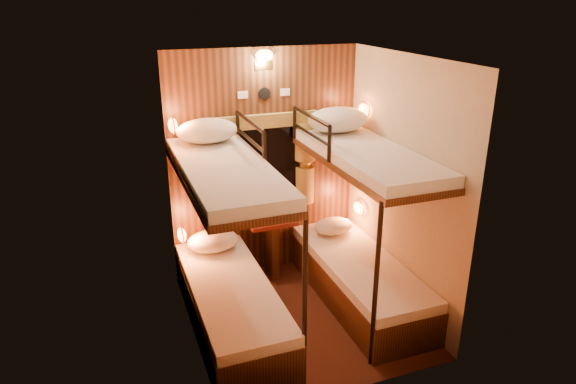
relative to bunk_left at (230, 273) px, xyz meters
name	(u,v)px	position (x,y,z in m)	size (l,w,h in m)	color
floor	(300,316)	(0.65, -0.07, -0.56)	(2.10, 2.10, 0.00)	#3C1810
ceiling	(303,58)	(0.65, -0.07, 1.84)	(2.10, 2.10, 0.00)	silver
wall_back	(264,164)	(0.65, 0.98, 0.64)	(2.40, 2.40, 0.00)	#C6B293
wall_front	(357,252)	(0.65, -1.12, 0.64)	(2.40, 2.40, 0.00)	#C6B293
wall_left	(187,215)	(-0.35, -0.07, 0.64)	(2.40, 2.40, 0.00)	#C6B293
wall_right	(401,185)	(1.65, -0.07, 0.64)	(2.40, 2.40, 0.00)	#C6B293
back_panel	(265,165)	(0.65, 0.97, 0.64)	(2.00, 0.03, 2.40)	black
bunk_left	(230,273)	(0.00, 0.00, 0.00)	(0.72, 1.90, 1.82)	black
bunk_right	(360,250)	(1.30, 0.00, 0.00)	(0.72, 1.90, 1.82)	black
window	(266,167)	(0.65, 0.94, 0.62)	(1.00, 0.12, 0.79)	black
curtains	(267,161)	(0.65, 0.90, 0.71)	(1.10, 0.22, 1.00)	olive
back_fixtures	(264,63)	(0.65, 0.93, 1.69)	(0.54, 0.09, 0.48)	black
reading_lamps	(275,171)	(0.65, 0.63, 0.68)	(2.00, 0.20, 1.25)	orange
table	(271,240)	(0.65, 0.78, -0.14)	(0.50, 0.34, 0.66)	maroon
bottle_left	(269,213)	(0.60, 0.72, 0.20)	(0.07, 0.07, 0.24)	#99BFE5
bottle_right	(269,213)	(0.61, 0.73, 0.19)	(0.07, 0.07, 0.23)	#99BFE5
sachet_a	(282,217)	(0.78, 0.80, 0.09)	(0.09, 0.06, 0.01)	silver
sachet_b	(284,216)	(0.81, 0.81, 0.09)	(0.07, 0.05, 0.01)	silver
pillow_lower_left	(213,241)	(0.00, 0.68, 0.00)	(0.52, 0.37, 0.20)	white
pillow_lower_right	(333,226)	(1.30, 0.62, -0.02)	(0.43, 0.31, 0.17)	white
pillow_upper_left	(207,131)	(0.00, 0.66, 1.14)	(0.57, 0.40, 0.22)	white
pillow_upper_right	(338,120)	(1.30, 0.60, 1.15)	(0.62, 0.44, 0.24)	white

